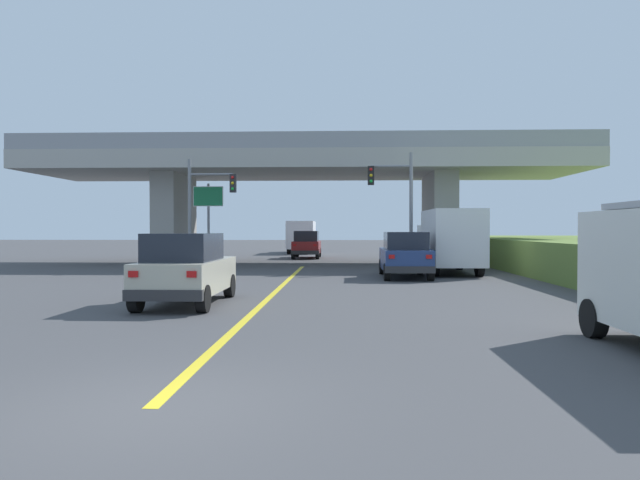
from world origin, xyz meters
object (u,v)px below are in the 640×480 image
at_px(traffic_signal_farside, 205,201).
at_px(highway_sign, 208,205).
at_px(box_truck, 450,240).
at_px(suv_lead, 186,269).
at_px(suv_crossing, 405,255).
at_px(traffic_signal_nearside, 398,197).
at_px(semi_truck_distant, 302,236).
at_px(sedan_oncoming, 307,244).

relative_size(traffic_signal_farside, highway_sign, 1.22).
height_order(box_truck, highway_sign, highway_sign).
bearing_deg(highway_sign, suv_lead, -78.86).
distance_m(suv_lead, suv_crossing, 11.84).
distance_m(suv_lead, traffic_signal_nearside, 15.39).
height_order(traffic_signal_farside, semi_truck_distant, traffic_signal_farside).
relative_size(sedan_oncoming, semi_truck_distant, 0.64).
relative_size(suv_crossing, sedan_oncoming, 1.01).
bearing_deg(traffic_signal_farside, suv_crossing, -24.37).
xyz_separation_m(suv_lead, semi_truck_distant, (0.80, 35.58, 0.52)).
height_order(traffic_signal_nearside, traffic_signal_farside, traffic_signal_nearside).
bearing_deg(highway_sign, semi_truck_distant, 77.75).
xyz_separation_m(suv_crossing, traffic_signal_nearside, (0.04, 3.90, 2.76)).
height_order(box_truck, traffic_signal_farside, traffic_signal_farside).
bearing_deg(traffic_signal_nearside, highway_sign, 161.98).
height_order(suv_crossing, highway_sign, highway_sign).
relative_size(suv_lead, highway_sign, 0.96).
height_order(suv_lead, semi_truck_distant, semi_truck_distant).
height_order(suv_crossing, traffic_signal_nearside, traffic_signal_nearside).
xyz_separation_m(box_truck, traffic_signal_farside, (-12.45, 1.98, 2.02)).
bearing_deg(semi_truck_distant, suv_crossing, -76.28).
bearing_deg(highway_sign, box_truck, -20.26).
xyz_separation_m(box_truck, semi_truck_distant, (-8.82, 23.61, -0.07)).
xyz_separation_m(highway_sign, semi_truck_distant, (4.09, 18.85, -2.02)).
bearing_deg(sedan_oncoming, traffic_signal_farside, -110.22).
height_order(suv_lead, suv_crossing, same).
bearing_deg(semi_truck_distant, traffic_signal_farside, -99.54).
height_order(suv_crossing, box_truck, box_truck).
relative_size(suv_crossing, traffic_signal_farside, 0.81).
relative_size(box_truck, traffic_signal_farside, 1.14).
relative_size(box_truck, sedan_oncoming, 1.43).
bearing_deg(suv_crossing, suv_lead, -126.79).
height_order(sedan_oncoming, semi_truck_distant, semi_truck_distant).
xyz_separation_m(suv_crossing, sedan_oncoming, (-5.40, 17.08, -0.00)).
xyz_separation_m(suv_crossing, traffic_signal_farside, (-10.02, 4.54, 2.61)).
xyz_separation_m(suv_lead, traffic_signal_farside, (-2.84, 13.95, 2.61)).
xyz_separation_m(traffic_signal_nearside, highway_sign, (-10.52, 3.42, -0.23)).
distance_m(suv_crossing, box_truck, 3.57).
distance_m(suv_crossing, sedan_oncoming, 17.91).
height_order(suv_crossing, sedan_oncoming, same).
relative_size(box_truck, semi_truck_distant, 0.91).
bearing_deg(traffic_signal_farside, highway_sign, 99.35).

